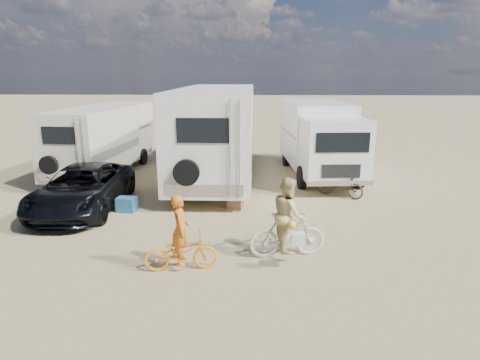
{
  "coord_description": "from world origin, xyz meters",
  "views": [
    {
      "loc": [
        1.49,
        -9.95,
        4.22
      ],
      "look_at": [
        1.08,
        1.18,
        1.3
      ],
      "focal_mm": 30.81,
      "sensor_mm": 36.0,
      "label": 1
    }
  ],
  "objects_px": {
    "rider_woman": "(288,221)",
    "bike_man": "(181,252)",
    "rv_left": "(103,141)",
    "bike_parked": "(340,184)",
    "bike_woman": "(287,235)",
    "rider_man": "(180,237)",
    "cooler": "(127,204)",
    "dark_suv": "(83,188)",
    "crate": "(236,203)",
    "rv_main": "(217,134)",
    "box_truck": "(320,140)"
  },
  "relations": [
    {
      "from": "rv_left",
      "to": "rider_woman",
      "type": "xyz_separation_m",
      "value": [
        7.19,
        -7.98,
        -0.55
      ]
    },
    {
      "from": "rider_woman",
      "to": "crate",
      "type": "distance_m",
      "value": 3.83
    },
    {
      "from": "rv_left",
      "to": "box_truck",
      "type": "distance_m",
      "value": 9.1
    },
    {
      "from": "bike_man",
      "to": "cooler",
      "type": "xyz_separation_m",
      "value": [
        -2.39,
        3.85,
        -0.19
      ]
    },
    {
      "from": "rider_man",
      "to": "rider_woman",
      "type": "bearing_deg",
      "value": -81.42
    },
    {
      "from": "rv_main",
      "to": "bike_parked",
      "type": "bearing_deg",
      "value": -29.73
    },
    {
      "from": "rider_woman",
      "to": "bike_man",
      "type": "bearing_deg",
      "value": 97.82
    },
    {
      "from": "box_truck",
      "to": "rider_man",
      "type": "distance_m",
      "value": 9.72
    },
    {
      "from": "bike_man",
      "to": "rider_man",
      "type": "distance_m",
      "value": 0.35
    },
    {
      "from": "rv_left",
      "to": "rider_woman",
      "type": "relative_size",
      "value": 3.78
    },
    {
      "from": "rider_man",
      "to": "box_truck",
      "type": "bearing_deg",
      "value": -35.84
    },
    {
      "from": "bike_woman",
      "to": "bike_parked",
      "type": "height_order",
      "value": "bike_woman"
    },
    {
      "from": "rider_man",
      "to": "crate",
      "type": "xyz_separation_m",
      "value": [
        1.0,
        4.29,
        -0.59
      ]
    },
    {
      "from": "cooler",
      "to": "crate",
      "type": "height_order",
      "value": "cooler"
    },
    {
      "from": "bike_parked",
      "to": "cooler",
      "type": "relative_size",
      "value": 2.96
    },
    {
      "from": "rv_main",
      "to": "bike_woman",
      "type": "bearing_deg",
      "value": -72.91
    },
    {
      "from": "dark_suv",
      "to": "cooler",
      "type": "relative_size",
      "value": 8.64
    },
    {
      "from": "cooler",
      "to": "rider_man",
      "type": "bearing_deg",
      "value": -51.72
    },
    {
      "from": "bike_parked",
      "to": "rv_left",
      "type": "bearing_deg",
      "value": 105.32
    },
    {
      "from": "rv_left",
      "to": "dark_suv",
      "type": "distance_m",
      "value": 4.89
    },
    {
      "from": "dark_suv",
      "to": "bike_parked",
      "type": "relative_size",
      "value": 2.92
    },
    {
      "from": "bike_man",
      "to": "cooler",
      "type": "relative_size",
      "value": 2.8
    },
    {
      "from": "rv_main",
      "to": "cooler",
      "type": "height_order",
      "value": "rv_main"
    },
    {
      "from": "box_truck",
      "to": "cooler",
      "type": "bearing_deg",
      "value": -148.2
    },
    {
      "from": "bike_parked",
      "to": "cooler",
      "type": "xyz_separation_m",
      "value": [
        -6.96,
        -1.82,
        -0.21
      ]
    },
    {
      "from": "rv_main",
      "to": "rider_woman",
      "type": "relative_size",
      "value": 5.28
    },
    {
      "from": "rv_main",
      "to": "dark_suv",
      "type": "bearing_deg",
      "value": -132.8
    },
    {
      "from": "bike_parked",
      "to": "crate",
      "type": "height_order",
      "value": "bike_parked"
    },
    {
      "from": "rider_woman",
      "to": "rv_main",
      "type": "bearing_deg",
      "value": 6.61
    },
    {
      "from": "dark_suv",
      "to": "bike_man",
      "type": "xyz_separation_m",
      "value": [
        3.82,
        -4.03,
        -0.26
      ]
    },
    {
      "from": "rider_man",
      "to": "cooler",
      "type": "relative_size",
      "value": 2.71
    },
    {
      "from": "rv_main",
      "to": "cooler",
      "type": "distance_m",
      "value": 5.28
    },
    {
      "from": "bike_parked",
      "to": "cooler",
      "type": "distance_m",
      "value": 7.2
    },
    {
      "from": "box_truck",
      "to": "dark_suv",
      "type": "relative_size",
      "value": 1.34
    },
    {
      "from": "bike_parked",
      "to": "crate",
      "type": "xyz_separation_m",
      "value": [
        -3.57,
        -1.39,
        -0.26
      ]
    },
    {
      "from": "cooler",
      "to": "rv_left",
      "type": "bearing_deg",
      "value": 122.75
    },
    {
      "from": "bike_man",
      "to": "bike_parked",
      "type": "distance_m",
      "value": 7.28
    },
    {
      "from": "rv_main",
      "to": "rider_man",
      "type": "height_order",
      "value": "rv_main"
    },
    {
      "from": "rv_left",
      "to": "rider_man",
      "type": "bearing_deg",
      "value": -56.21
    },
    {
      "from": "rv_main",
      "to": "rider_man",
      "type": "distance_m",
      "value": 8.31
    },
    {
      "from": "rider_woman",
      "to": "crate",
      "type": "height_order",
      "value": "rider_woman"
    },
    {
      "from": "rv_left",
      "to": "dark_suv",
      "type": "height_order",
      "value": "rv_left"
    },
    {
      "from": "rider_man",
      "to": "cooler",
      "type": "bearing_deg",
      "value": 22.17
    },
    {
      "from": "bike_woman",
      "to": "cooler",
      "type": "xyz_separation_m",
      "value": [
        -4.76,
        3.07,
        -0.31
      ]
    },
    {
      "from": "rider_man",
      "to": "rider_woman",
      "type": "distance_m",
      "value": 2.5
    },
    {
      "from": "bike_woman",
      "to": "rider_man",
      "type": "relative_size",
      "value": 1.17
    },
    {
      "from": "box_truck",
      "to": "bike_woman",
      "type": "distance_m",
      "value": 8.2
    },
    {
      "from": "bike_man",
      "to": "bike_woman",
      "type": "height_order",
      "value": "bike_woman"
    },
    {
      "from": "bike_woman",
      "to": "rider_man",
      "type": "xyz_separation_m",
      "value": [
        -2.37,
        -0.78,
        0.23
      ]
    },
    {
      "from": "rider_woman",
      "to": "bike_parked",
      "type": "distance_m",
      "value": 5.38
    }
  ]
}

